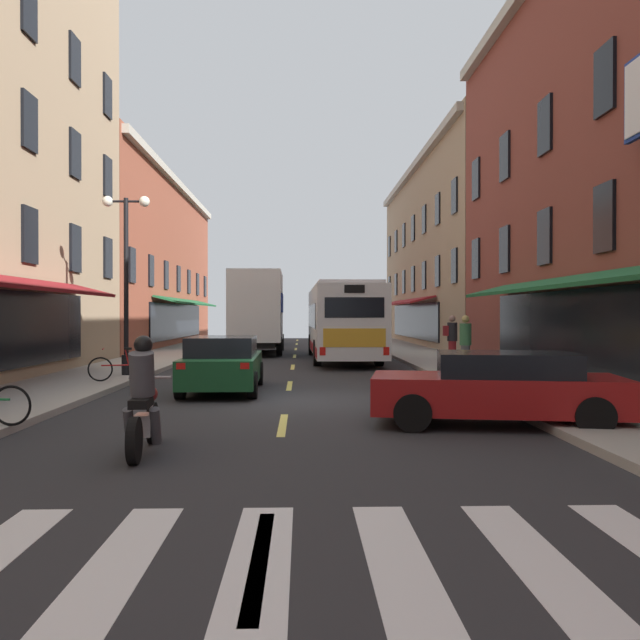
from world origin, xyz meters
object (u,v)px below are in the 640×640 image
Objects in this scene: sedan_mid at (498,388)px; sedan_far at (267,334)px; transit_bus at (342,321)px; pedestrian_mid at (465,343)px; box_truck at (258,312)px; motorcycle_rider at (143,403)px; street_lamp_twin at (126,276)px; sedan_near at (223,364)px; bicycle_near at (121,368)px; pedestrian_near at (452,339)px.

sedan_far is at bearing 100.07° from sedan_mid.
pedestrian_mid is (3.34, -8.01, -0.61)m from transit_bus.
motorcycle_rider is (-0.04, -23.83, -1.36)m from box_truck.
sedan_mid is at bearing -44.62° from street_lamp_twin.
pedestrian_mid is (1.60, 8.85, 0.40)m from sedan_mid.
pedestrian_mid is at bearing -67.36° from transit_bus.
sedan_near is at bearing 177.53° from pedestrian_mid.
street_lamp_twin reaches higher than sedan_far.
bicycle_near is at bearing -95.96° from sedan_far.
motorcycle_rider is 16.32m from pedestrian_near.
pedestrian_near is at bearing 43.09° from sedan_near.
bicycle_near is (-2.67, -25.55, -0.16)m from sedan_far.
pedestrian_near is 3.40m from pedestrian_mid.
street_lamp_twin reaches higher than transit_bus.
pedestrian_near is 0.99× the size of pedestrian_mid.
box_truck is 1.76× the size of sedan_far.
transit_bus is 12.16m from bicycle_near.
box_truck reaches higher than transit_bus.
sedan_far is (-5.73, 32.29, -0.01)m from sedan_mid.
pedestrian_near is (7.67, -20.06, 0.43)m from sedan_far.
sedan_near reaches higher than sedan_mid.
bicycle_near is at bearing 154.29° from sedan_near.
street_lamp_twin is at bearing 134.95° from sedan_near.
sedan_mid is 2.53× the size of pedestrian_mid.
sedan_near is 3.29m from bicycle_near.
sedan_far is 2.16× the size of motorcycle_rider.
box_truck is 1.75× the size of sedan_near.
sedan_mid is 6.09m from motorcycle_rider.
box_truck is 22.38m from sedan_mid.
box_truck is 4.67× the size of bicycle_near.
pedestrian_near reaches higher than sedan_mid.
sedan_far is at bearing 104.51° from transit_bus.
motorcycle_rider is (-5.67, -2.21, 0.04)m from sedan_mid.
sedan_near is at bearing 88.27° from motorcycle_rider.
box_truck reaches higher than pedestrian_mid.
sedan_near is at bearing -47.11° from pedestrian_near.
street_lamp_twin is at bearing 152.26° from pedestrian_mid.
pedestrian_mid is at bearing -5.89° from pedestrian_near.
box_truck is at bearing 76.58° from street_lamp_twin.
transit_bus reaches higher than motorcycle_rider.
sedan_near reaches higher than bicycle_near.
transit_bus is at bearing 49.67° from street_lamp_twin.
pedestrian_mid is at bearing 56.65° from motorcycle_rider.
sedan_near is 7.53m from motorcycle_rider.
transit_bus reaches higher than bicycle_near.
sedan_mid is 2.54× the size of pedestrian_near.
sedan_mid is 12.51m from street_lamp_twin.
sedan_mid is (5.63, -21.62, -1.40)m from box_truck.
box_truck reaches higher than sedan_mid.
street_lamp_twin is (-10.33, -0.23, 2.05)m from pedestrian_mid.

